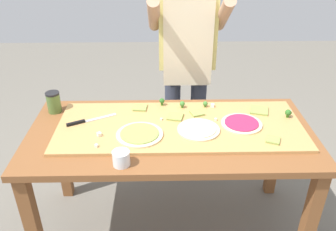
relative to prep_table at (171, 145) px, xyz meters
name	(u,v)px	position (x,y,z in m)	size (l,w,h in m)	color
ground_plane	(170,225)	(0.00, 0.00, -0.67)	(8.00, 8.00, 0.00)	#6B665B
prep_table	(171,145)	(0.00, 0.00, 0.00)	(1.66, 0.79, 0.77)	brown
cutting_board	(180,126)	(0.05, 0.04, 0.11)	(1.44, 0.56, 0.02)	tan
chefs_knife	(85,121)	(-0.51, 0.08, 0.13)	(0.28, 0.16, 0.02)	#B7BABF
pizza_whole_beet_magenta	(242,123)	(0.42, 0.03, 0.13)	(0.24, 0.24, 0.02)	beige
pizza_whole_cheese_artichoke	(199,129)	(0.16, -0.02, 0.13)	(0.24, 0.24, 0.02)	beige
pizza_whole_pesto_green	(140,134)	(-0.18, -0.07, 0.13)	(0.26, 0.26, 0.02)	beige
pizza_slice_center	(175,117)	(0.03, 0.12, 0.13)	(0.09, 0.09, 0.01)	#899E4C
pizza_slice_far_left	(273,140)	(0.56, -0.14, 0.13)	(0.07, 0.07, 0.01)	#899E4C
pizza_slice_far_right	(140,108)	(-0.19, 0.24, 0.13)	(0.08, 0.08, 0.01)	#899E4C
pizza_slice_near_right	(259,110)	(0.56, 0.19, 0.13)	(0.11, 0.11, 0.01)	#899E4C
pizza_slice_near_left	(197,113)	(0.17, 0.17, 0.13)	(0.07, 0.07, 0.01)	#899E4C
broccoli_floret_center_right	(205,104)	(0.23, 0.26, 0.14)	(0.03, 0.03, 0.04)	#487A23
broccoli_floret_front_right	(288,113)	(0.72, 0.11, 0.15)	(0.04, 0.04, 0.05)	#366618
broccoli_floret_back_right	(182,104)	(0.08, 0.25, 0.15)	(0.03, 0.03, 0.05)	#487A23
broccoli_floret_center_left	(162,101)	(-0.05, 0.28, 0.15)	(0.03, 0.03, 0.05)	#366618
cheese_crumble_a	(216,119)	(0.27, 0.09, 0.13)	(0.01, 0.01, 0.01)	silver
cheese_crumble_b	(213,105)	(0.28, 0.25, 0.13)	(0.02, 0.02, 0.02)	white
cheese_crumble_c	(161,119)	(-0.05, 0.10, 0.13)	(0.01, 0.01, 0.01)	silver
cheese_crumble_d	(96,146)	(-0.40, -0.18, 0.13)	(0.02, 0.02, 0.02)	silver
cheese_crumble_e	(289,112)	(0.74, 0.16, 0.13)	(0.02, 0.02, 0.02)	white
cheese_crumble_f	(99,134)	(-0.40, -0.07, 0.13)	(0.02, 0.02, 0.02)	white
flour_cup	(121,159)	(-0.26, -0.31, 0.14)	(0.09, 0.09, 0.08)	white
sauce_jar	(54,102)	(-0.73, 0.25, 0.17)	(0.09, 0.09, 0.13)	#517033
cook_center	(187,53)	(0.13, 0.68, 0.33)	(0.54, 0.39, 1.67)	#333847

